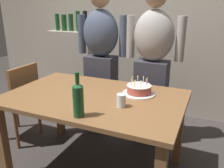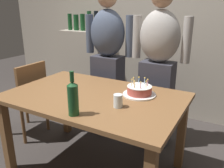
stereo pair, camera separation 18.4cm
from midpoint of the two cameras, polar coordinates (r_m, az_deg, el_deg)
The scene contains 10 objects.
ground_plane at distance 2.37m, azimuth -6.36°, elevation -19.81°, with size 10.00×10.00×0.00m, color #332D2B.
back_wall at distance 3.29m, azimuth 6.82°, elevation 15.47°, with size 5.20×0.10×2.60m, color #9E9384.
dining_table at distance 2.04m, azimuth -6.99°, elevation -5.44°, with size 1.50×0.96×0.74m.
birthday_cake at distance 2.01m, azimuth 3.99°, elevation -1.51°, with size 0.28×0.28×0.15m.
water_glass_near at distance 1.75m, azimuth -0.74°, elevation -4.11°, with size 0.07×0.07×0.10m, color silver.
wine_bottle at distance 1.61m, azimuth -11.52°, elevation -3.67°, with size 0.08×0.08×0.32m.
person_man_bearded at distance 2.71m, azimuth -4.65°, elevation 5.80°, with size 0.61×0.27×1.66m.
person_woman_cardigan at distance 2.48m, azimuth 7.73°, elevation 4.55°, with size 0.61×0.27×1.66m.
dining_chair at distance 2.80m, azimuth -23.47°, elevation -2.94°, with size 0.42×0.42×0.87m.
shelf_cabinet at distance 3.67m, azimuth -10.83°, elevation 4.10°, with size 0.70×0.30×1.40m.
Camera 1 is at (0.89, -1.63, 1.46)m, focal length 37.50 mm.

